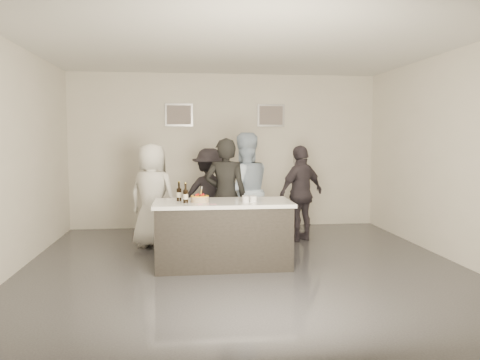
{
  "coord_description": "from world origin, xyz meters",
  "views": [
    {
      "loc": [
        -0.78,
        -6.19,
        1.75
      ],
      "look_at": [
        0.0,
        0.5,
        1.15
      ],
      "focal_mm": 35.0,
      "sensor_mm": 36.0,
      "label": 1
    }
  ],
  "objects_px": {
    "beer_bottle_b": "(186,193)",
    "person_guest_left": "(153,196)",
    "beer_bottle_a": "(179,191)",
    "person_guest_right": "(301,193)",
    "bar_counter": "(223,234)",
    "person_main_black": "(226,196)",
    "cake": "(200,199)",
    "person_guest_back": "(210,194)",
    "person_main_blue": "(244,191)"
  },
  "relations": [
    {
      "from": "person_guest_left",
      "to": "beer_bottle_a",
      "type": "bearing_deg",
      "value": 137.04
    },
    {
      "from": "person_main_blue",
      "to": "person_guest_back",
      "type": "distance_m",
      "value": 0.9
    },
    {
      "from": "person_guest_right",
      "to": "beer_bottle_a",
      "type": "bearing_deg",
      "value": 2.38
    },
    {
      "from": "person_guest_back",
      "to": "person_guest_right",
      "type": "bearing_deg",
      "value": -179.16
    },
    {
      "from": "cake",
      "to": "person_main_blue",
      "type": "distance_m",
      "value": 1.24
    },
    {
      "from": "person_guest_left",
      "to": "person_guest_back",
      "type": "distance_m",
      "value": 1.03
    },
    {
      "from": "person_guest_back",
      "to": "bar_counter",
      "type": "bearing_deg",
      "value": 102.16
    },
    {
      "from": "beer_bottle_a",
      "to": "beer_bottle_b",
      "type": "height_order",
      "value": "same"
    },
    {
      "from": "cake",
      "to": "person_main_blue",
      "type": "height_order",
      "value": "person_main_blue"
    },
    {
      "from": "person_main_blue",
      "to": "cake",
      "type": "bearing_deg",
      "value": 42.05
    },
    {
      "from": "bar_counter",
      "to": "cake",
      "type": "distance_m",
      "value": 0.58
    },
    {
      "from": "cake",
      "to": "person_guest_left",
      "type": "distance_m",
      "value": 1.5
    },
    {
      "from": "person_main_black",
      "to": "person_guest_back",
      "type": "relative_size",
      "value": 1.11
    },
    {
      "from": "cake",
      "to": "person_main_black",
      "type": "bearing_deg",
      "value": 61.6
    },
    {
      "from": "person_guest_right",
      "to": "person_main_black",
      "type": "bearing_deg",
      "value": -2.52
    },
    {
      "from": "bar_counter",
      "to": "beer_bottle_b",
      "type": "xyz_separation_m",
      "value": [
        -0.5,
        -0.12,
        0.58
      ]
    },
    {
      "from": "beer_bottle_b",
      "to": "person_guest_left",
      "type": "bearing_deg",
      "value": 110.94
    },
    {
      "from": "cake",
      "to": "person_guest_back",
      "type": "relative_size",
      "value": 0.15
    },
    {
      "from": "person_main_black",
      "to": "person_guest_back",
      "type": "xyz_separation_m",
      "value": [
        -0.19,
        0.97,
        -0.09
      ]
    },
    {
      "from": "cake",
      "to": "person_guest_left",
      "type": "xyz_separation_m",
      "value": [
        -0.72,
        1.31,
        -0.1
      ]
    },
    {
      "from": "beer_bottle_b",
      "to": "person_main_black",
      "type": "xyz_separation_m",
      "value": [
        0.6,
        0.83,
        -0.15
      ]
    },
    {
      "from": "bar_counter",
      "to": "person_main_black",
      "type": "height_order",
      "value": "person_main_black"
    },
    {
      "from": "bar_counter",
      "to": "beer_bottle_b",
      "type": "bearing_deg",
      "value": -166.92
    },
    {
      "from": "cake",
      "to": "person_main_black",
      "type": "height_order",
      "value": "person_main_black"
    },
    {
      "from": "beer_bottle_b",
      "to": "person_main_blue",
      "type": "height_order",
      "value": "person_main_blue"
    },
    {
      "from": "person_main_blue",
      "to": "person_guest_back",
      "type": "relative_size",
      "value": 1.16
    },
    {
      "from": "beer_bottle_a",
      "to": "person_main_blue",
      "type": "height_order",
      "value": "person_main_blue"
    },
    {
      "from": "beer_bottle_a",
      "to": "person_guest_left",
      "type": "bearing_deg",
      "value": 110.56
    },
    {
      "from": "person_main_black",
      "to": "bar_counter",
      "type": "bearing_deg",
      "value": 95.62
    },
    {
      "from": "bar_counter",
      "to": "person_main_black",
      "type": "relative_size",
      "value": 1.06
    },
    {
      "from": "person_guest_back",
      "to": "cake",
      "type": "bearing_deg",
      "value": 91.79
    },
    {
      "from": "bar_counter",
      "to": "person_guest_back",
      "type": "distance_m",
      "value": 1.73
    },
    {
      "from": "beer_bottle_a",
      "to": "person_guest_right",
      "type": "distance_m",
      "value": 2.48
    },
    {
      "from": "person_main_black",
      "to": "person_guest_back",
      "type": "height_order",
      "value": "person_main_black"
    },
    {
      "from": "person_main_black",
      "to": "cake",
      "type": "bearing_deg",
      "value": 75.14
    },
    {
      "from": "person_guest_left",
      "to": "cake",
      "type": "bearing_deg",
      "value": 145.15
    },
    {
      "from": "cake",
      "to": "beer_bottle_b",
      "type": "distance_m",
      "value": 0.22
    },
    {
      "from": "beer_bottle_a",
      "to": "person_main_black",
      "type": "xyz_separation_m",
      "value": [
        0.69,
        0.62,
        -0.15
      ]
    },
    {
      "from": "cake",
      "to": "person_guest_right",
      "type": "distance_m",
      "value": 2.33
    },
    {
      "from": "cake",
      "to": "beer_bottle_a",
      "type": "distance_m",
      "value": 0.32
    },
    {
      "from": "cake",
      "to": "beer_bottle_b",
      "type": "bearing_deg",
      "value": -159.99
    },
    {
      "from": "person_main_blue",
      "to": "person_guest_left",
      "type": "height_order",
      "value": "person_main_blue"
    },
    {
      "from": "beer_bottle_a",
      "to": "beer_bottle_b",
      "type": "xyz_separation_m",
      "value": [
        0.09,
        -0.21,
        0.0
      ]
    },
    {
      "from": "person_main_blue",
      "to": "person_guest_right",
      "type": "height_order",
      "value": "person_main_blue"
    },
    {
      "from": "beer_bottle_a",
      "to": "person_guest_left",
      "type": "xyz_separation_m",
      "value": [
        -0.44,
        1.17,
        -0.19
      ]
    },
    {
      "from": "bar_counter",
      "to": "person_guest_left",
      "type": "relative_size",
      "value": 1.11
    },
    {
      "from": "cake",
      "to": "person_guest_right",
      "type": "height_order",
      "value": "person_guest_right"
    },
    {
      "from": "bar_counter",
      "to": "person_guest_back",
      "type": "relative_size",
      "value": 1.18
    },
    {
      "from": "person_main_blue",
      "to": "person_guest_right",
      "type": "bearing_deg",
      "value": -166.27
    },
    {
      "from": "beer_bottle_a",
      "to": "person_guest_right",
      "type": "relative_size",
      "value": 0.16
    }
  ]
}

